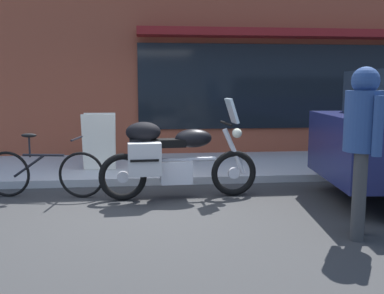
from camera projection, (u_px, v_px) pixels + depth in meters
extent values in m
plane|color=#303030|center=(154.00, 210.00, 5.67)|extent=(80.00, 80.00, 0.00)
torus|color=black|center=(234.00, 173.00, 6.33)|extent=(0.67, 0.13, 0.66)
cylinder|color=silver|center=(234.00, 173.00, 6.33)|extent=(0.16, 0.07, 0.16)
torus|color=black|center=(123.00, 177.00, 6.08)|extent=(0.67, 0.13, 0.66)
cylinder|color=silver|center=(123.00, 177.00, 6.08)|extent=(0.16, 0.07, 0.16)
cube|color=silver|center=(176.00, 172.00, 6.19)|extent=(0.46, 0.33, 0.32)
cylinder|color=silver|center=(179.00, 160.00, 6.17)|extent=(1.03, 0.12, 0.06)
ellipsoid|color=black|center=(193.00, 138.00, 6.16)|extent=(0.54, 0.31, 0.26)
cube|color=black|center=(164.00, 143.00, 6.10)|extent=(0.61, 0.28, 0.11)
cube|color=black|center=(140.00, 145.00, 6.05)|extent=(0.29, 0.24, 0.18)
cylinder|color=silver|center=(234.00, 151.00, 6.29)|extent=(0.35, 0.09, 0.67)
cylinder|color=black|center=(226.00, 124.00, 6.21)|extent=(0.07, 0.62, 0.04)
cube|color=silver|center=(232.00, 111.00, 6.20)|extent=(0.17, 0.33, 0.35)
sphere|color=#EAEACC|center=(237.00, 133.00, 6.26)|extent=(0.14, 0.14, 0.14)
cube|color=#AFAFAF|center=(145.00, 159.00, 5.85)|extent=(0.45, 0.23, 0.44)
cube|color=black|center=(145.00, 161.00, 5.74)|extent=(0.37, 0.04, 0.03)
ellipsoid|color=black|center=(143.00, 132.00, 6.03)|extent=(0.50, 0.35, 0.28)
torus|color=black|center=(82.00, 175.00, 6.22)|extent=(0.66, 0.14, 0.66)
torus|color=black|center=(7.00, 174.00, 6.27)|extent=(0.66, 0.14, 0.66)
cylinder|color=black|center=(43.00, 155.00, 6.20)|extent=(0.59, 0.13, 0.04)
cylinder|color=black|center=(29.00, 166.00, 6.24)|extent=(0.46, 0.11, 0.34)
cylinder|color=black|center=(29.00, 147.00, 6.20)|extent=(0.03, 0.03, 0.30)
ellipsoid|color=black|center=(29.00, 135.00, 6.17)|extent=(0.23, 0.13, 0.06)
cylinder|color=black|center=(77.00, 138.00, 6.15)|extent=(0.10, 0.48, 0.03)
cylinder|color=black|center=(358.00, 167.00, 6.84)|extent=(0.68, 0.28, 0.66)
cylinder|color=#363636|center=(359.00, 193.00, 4.68)|extent=(0.14, 0.14, 0.92)
cylinder|color=#363636|center=(359.00, 197.00, 4.50)|extent=(0.14, 0.14, 0.92)
cylinder|color=navy|center=(363.00, 121.00, 4.48)|extent=(0.43, 0.43, 0.62)
sphere|color=navy|center=(366.00, 81.00, 4.42)|extent=(0.28, 0.28, 0.28)
sphere|color=tan|center=(371.00, 81.00, 4.43)|extent=(0.17, 0.17, 0.17)
cylinder|color=navy|center=(350.00, 122.00, 4.70)|extent=(0.10, 0.10, 0.59)
cylinder|color=navy|center=(378.00, 126.00, 4.26)|extent=(0.10, 0.10, 0.59)
cube|color=silver|center=(99.00, 142.00, 7.52)|extent=(0.55, 0.20, 0.98)
cube|color=silver|center=(100.00, 141.00, 7.74)|extent=(0.55, 0.20, 0.98)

